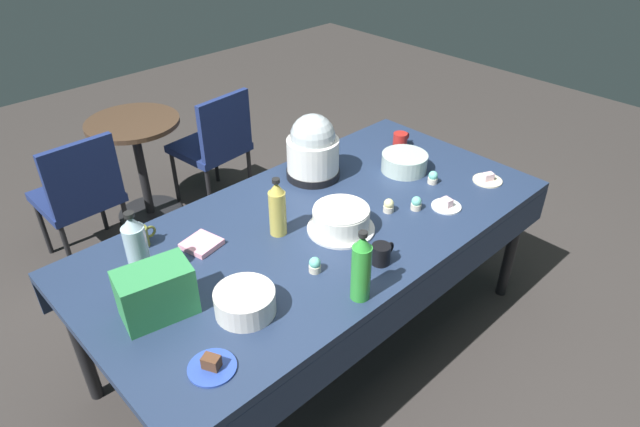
{
  "coord_description": "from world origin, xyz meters",
  "views": [
    {
      "loc": [
        -1.42,
        -1.49,
        2.17
      ],
      "look_at": [
        0.0,
        0.0,
        0.8
      ],
      "focal_mm": 30.68,
      "sensor_mm": 36.0,
      "label": 1
    }
  ],
  "objects_px": {
    "maroon_chair_left": "(80,192)",
    "cupcake_cocoa": "(315,265)",
    "ceramic_snack_bowl": "(245,302)",
    "cupcake_berry": "(433,178)",
    "soda_bottle_lime_soda": "(361,268)",
    "potluck_table": "(320,234)",
    "soda_bottle_ginger_ale": "(277,209)",
    "soda_bottle_water": "(137,248)",
    "coffee_mug_red": "(400,140)",
    "round_cafe_table": "(138,151)",
    "maroon_chair_right": "(215,142)",
    "frosted_layer_cake": "(341,220)",
    "dessert_plate_cream": "(488,179)",
    "cupcake_rose": "(416,203)",
    "slow_cooker": "(313,149)",
    "coffee_mug_black": "(381,254)",
    "cupcake_vanilla": "(389,206)",
    "dessert_plate_cobalt": "(212,366)",
    "dessert_plate_white": "(446,205)",
    "glass_salad_bowl": "(404,162)",
    "soda_carton": "(156,292)",
    "coffee_mug_olive": "(140,237)"
  },
  "relations": [
    {
      "from": "maroon_chair_left",
      "to": "cupcake_cocoa",
      "type": "bearing_deg",
      "value": -80.19
    },
    {
      "from": "ceramic_snack_bowl",
      "to": "cupcake_berry",
      "type": "bearing_deg",
      "value": 4.14
    },
    {
      "from": "ceramic_snack_bowl",
      "to": "soda_bottle_lime_soda",
      "type": "bearing_deg",
      "value": -32.77
    },
    {
      "from": "potluck_table",
      "to": "soda_bottle_ginger_ale",
      "type": "bearing_deg",
      "value": 159.6
    },
    {
      "from": "soda_bottle_ginger_ale",
      "to": "soda_bottle_water",
      "type": "distance_m",
      "value": 0.6
    },
    {
      "from": "coffee_mug_red",
      "to": "round_cafe_table",
      "type": "xyz_separation_m",
      "value": [
        -0.92,
        1.46,
        -0.29
      ]
    },
    {
      "from": "cupcake_cocoa",
      "to": "coffee_mug_red",
      "type": "relative_size",
      "value": 0.57
    },
    {
      "from": "maroon_chair_right",
      "to": "potluck_table",
      "type": "bearing_deg",
      "value": -105.45
    },
    {
      "from": "frosted_layer_cake",
      "to": "maroon_chair_right",
      "type": "distance_m",
      "value": 1.66
    },
    {
      "from": "soda_bottle_water",
      "to": "round_cafe_table",
      "type": "distance_m",
      "value": 1.7
    },
    {
      "from": "dessert_plate_cream",
      "to": "maroon_chair_right",
      "type": "height_order",
      "value": "maroon_chair_right"
    },
    {
      "from": "soda_bottle_ginger_ale",
      "to": "coffee_mug_red",
      "type": "height_order",
      "value": "soda_bottle_ginger_ale"
    },
    {
      "from": "cupcake_rose",
      "to": "cupcake_berry",
      "type": "bearing_deg",
      "value": 20.1
    },
    {
      "from": "cupcake_cocoa",
      "to": "maroon_chair_right",
      "type": "distance_m",
      "value": 1.86
    },
    {
      "from": "slow_cooker",
      "to": "coffee_mug_black",
      "type": "distance_m",
      "value": 0.78
    },
    {
      "from": "cupcake_vanilla",
      "to": "round_cafe_table",
      "type": "height_order",
      "value": "cupcake_vanilla"
    },
    {
      "from": "dessert_plate_cream",
      "to": "dessert_plate_cobalt",
      "type": "bearing_deg",
      "value": -178.53
    },
    {
      "from": "dessert_plate_white",
      "to": "cupcake_berry",
      "type": "height_order",
      "value": "cupcake_berry"
    },
    {
      "from": "coffee_mug_black",
      "to": "potluck_table",
      "type": "bearing_deg",
      "value": 87.55
    },
    {
      "from": "cupcake_rose",
      "to": "round_cafe_table",
      "type": "relative_size",
      "value": 0.09
    },
    {
      "from": "maroon_chair_left",
      "to": "maroon_chair_right",
      "type": "height_order",
      "value": "same"
    },
    {
      "from": "ceramic_snack_bowl",
      "to": "soda_bottle_lime_soda",
      "type": "xyz_separation_m",
      "value": [
        0.36,
        -0.23,
        0.09
      ]
    },
    {
      "from": "potluck_table",
      "to": "maroon_chair_left",
      "type": "distance_m",
      "value": 1.59
    },
    {
      "from": "glass_salad_bowl",
      "to": "cupcake_rose",
      "type": "relative_size",
      "value": 3.58
    },
    {
      "from": "cupcake_berry",
      "to": "round_cafe_table",
      "type": "xyz_separation_m",
      "value": [
        -0.71,
        1.84,
        -0.28
      ]
    },
    {
      "from": "potluck_table",
      "to": "soda_bottle_lime_soda",
      "type": "relative_size",
      "value": 7.27
    },
    {
      "from": "ceramic_snack_bowl",
      "to": "cupcake_rose",
      "type": "distance_m",
      "value": 1.0
    },
    {
      "from": "ceramic_snack_bowl",
      "to": "coffee_mug_black",
      "type": "height_order",
      "value": "ceramic_snack_bowl"
    },
    {
      "from": "coffee_mug_black",
      "to": "dessert_plate_cream",
      "type": "bearing_deg",
      "value": 3.78
    },
    {
      "from": "soda_bottle_lime_soda",
      "to": "dessert_plate_cobalt",
      "type": "bearing_deg",
      "value": 170.9
    },
    {
      "from": "glass_salad_bowl",
      "to": "soda_bottle_lime_soda",
      "type": "distance_m",
      "value": 1.03
    },
    {
      "from": "cupcake_cocoa",
      "to": "coffee_mug_black",
      "type": "relative_size",
      "value": 0.57
    },
    {
      "from": "cupcake_rose",
      "to": "round_cafe_table",
      "type": "xyz_separation_m",
      "value": [
        -0.46,
        1.93,
        -0.28
      ]
    },
    {
      "from": "frosted_layer_cake",
      "to": "soda_bottle_ginger_ale",
      "type": "relative_size",
      "value": 1.1
    },
    {
      "from": "dessert_plate_white",
      "to": "cupcake_cocoa",
      "type": "xyz_separation_m",
      "value": [
        -0.78,
        0.08,
        0.02
      ]
    },
    {
      "from": "soda_bottle_ginger_ale",
      "to": "coffee_mug_red",
      "type": "relative_size",
      "value": 2.33
    },
    {
      "from": "slow_cooker",
      "to": "cupcake_berry",
      "type": "xyz_separation_m",
      "value": [
        0.39,
        -0.47,
        -0.13
      ]
    },
    {
      "from": "glass_salad_bowl",
      "to": "soda_carton",
      "type": "distance_m",
      "value": 1.49
    },
    {
      "from": "potluck_table",
      "to": "cupcake_vanilla",
      "type": "relative_size",
      "value": 32.59
    },
    {
      "from": "soda_carton",
      "to": "round_cafe_table",
      "type": "xyz_separation_m",
      "value": [
        0.78,
        1.72,
        -0.35
      ]
    },
    {
      "from": "cupcake_rose",
      "to": "soda_bottle_lime_soda",
      "type": "relative_size",
      "value": 0.22
    },
    {
      "from": "ceramic_snack_bowl",
      "to": "maroon_chair_left",
      "type": "bearing_deg",
      "value": 88.43
    },
    {
      "from": "coffee_mug_black",
      "to": "soda_bottle_lime_soda",
      "type": "bearing_deg",
      "value": -159.2
    },
    {
      "from": "coffee_mug_black",
      "to": "coffee_mug_red",
      "type": "height_order",
      "value": "coffee_mug_black"
    },
    {
      "from": "dessert_plate_white",
      "to": "coffee_mug_olive",
      "type": "xyz_separation_m",
      "value": [
        -1.2,
        0.72,
        0.03
      ]
    },
    {
      "from": "maroon_chair_left",
      "to": "dessert_plate_cobalt",
      "type": "bearing_deg",
      "value": -98.9
    },
    {
      "from": "coffee_mug_olive",
      "to": "soda_bottle_water",
      "type": "bearing_deg",
      "value": -117.14
    },
    {
      "from": "cupcake_berry",
      "to": "round_cafe_table",
      "type": "bearing_deg",
      "value": 111.15
    },
    {
      "from": "cupcake_vanilla",
      "to": "soda_bottle_ginger_ale",
      "type": "distance_m",
      "value": 0.54
    },
    {
      "from": "frosted_layer_cake",
      "to": "round_cafe_table",
      "type": "height_order",
      "value": "frosted_layer_cake"
    }
  ]
}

